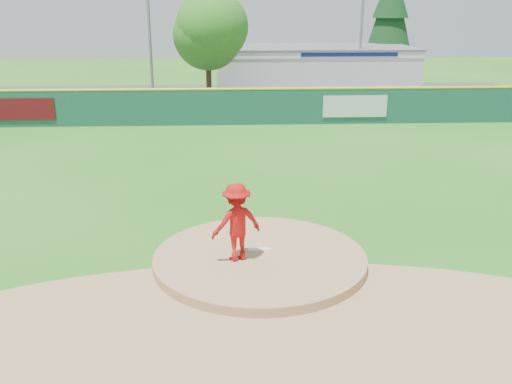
{
  "coord_description": "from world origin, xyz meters",
  "views": [
    {
      "loc": [
        -0.77,
        -13.44,
        6.39
      ],
      "look_at": [
        0.0,
        2.0,
        1.3
      ],
      "focal_mm": 40.0,
      "sensor_mm": 36.0,
      "label": 1
    }
  ],
  "objects_px": {
    "pool_building_grp": "(313,68)",
    "deciduous_tree": "(208,34)",
    "pitcher": "(237,222)",
    "van": "(310,100)",
    "light_pole_right": "(362,17)",
    "conifer_tree": "(390,15)",
    "light_pole_left": "(148,10)"
  },
  "relations": [
    {
      "from": "light_pole_left",
      "to": "pool_building_grp",
      "type": "bearing_deg",
      "value": 22.6
    },
    {
      "from": "van",
      "to": "light_pole_left",
      "type": "bearing_deg",
      "value": 49.58
    },
    {
      "from": "van",
      "to": "pitcher",
      "type": "bearing_deg",
      "value": 154.38
    },
    {
      "from": "pitcher",
      "to": "van",
      "type": "distance_m",
      "value": 22.39
    },
    {
      "from": "deciduous_tree",
      "to": "light_pole_left",
      "type": "bearing_deg",
      "value": 153.43
    },
    {
      "from": "pitcher",
      "to": "light_pole_left",
      "type": "relative_size",
      "value": 0.18
    },
    {
      "from": "pitcher",
      "to": "pool_building_grp",
      "type": "height_order",
      "value": "pool_building_grp"
    },
    {
      "from": "deciduous_tree",
      "to": "light_pole_left",
      "type": "distance_m",
      "value": 4.72
    },
    {
      "from": "conifer_tree",
      "to": "light_pole_right",
      "type": "xyz_separation_m",
      "value": [
        -4.0,
        -7.0,
        0.0
      ]
    },
    {
      "from": "deciduous_tree",
      "to": "pool_building_grp",
      "type": "bearing_deg",
      "value": 41.16
    },
    {
      "from": "van",
      "to": "light_pole_right",
      "type": "bearing_deg",
      "value": -45.18
    },
    {
      "from": "light_pole_right",
      "to": "deciduous_tree",
      "type": "bearing_deg",
      "value": -160.02
    },
    {
      "from": "conifer_tree",
      "to": "light_pole_right",
      "type": "height_order",
      "value": "light_pole_right"
    },
    {
      "from": "pitcher",
      "to": "light_pole_right",
      "type": "xyz_separation_m",
      "value": [
        9.59,
        29.22,
        4.29
      ]
    },
    {
      "from": "van",
      "to": "conifer_tree",
      "type": "xyz_separation_m",
      "value": [
        8.67,
        14.38,
        4.77
      ]
    },
    {
      "from": "conifer_tree",
      "to": "light_pole_left",
      "type": "relative_size",
      "value": 0.86
    },
    {
      "from": "pool_building_grp",
      "to": "conifer_tree",
      "type": "bearing_deg",
      "value": 29.78
    },
    {
      "from": "light_pole_left",
      "to": "van",
      "type": "bearing_deg",
      "value": -27.52
    },
    {
      "from": "pitcher",
      "to": "light_pole_left",
      "type": "height_order",
      "value": "light_pole_left"
    },
    {
      "from": "pitcher",
      "to": "light_pole_left",
      "type": "bearing_deg",
      "value": -101.01
    },
    {
      "from": "conifer_tree",
      "to": "light_pole_right",
      "type": "distance_m",
      "value": 8.06
    },
    {
      "from": "van",
      "to": "light_pole_right",
      "type": "height_order",
      "value": "light_pole_right"
    },
    {
      "from": "pitcher",
      "to": "pool_building_grp",
      "type": "bearing_deg",
      "value": -123.82
    },
    {
      "from": "conifer_tree",
      "to": "light_pole_left",
      "type": "height_order",
      "value": "light_pole_left"
    },
    {
      "from": "van",
      "to": "light_pole_left",
      "type": "height_order",
      "value": "light_pole_left"
    },
    {
      "from": "pool_building_grp",
      "to": "deciduous_tree",
      "type": "height_order",
      "value": "deciduous_tree"
    },
    {
      "from": "pool_building_grp",
      "to": "light_pole_right",
      "type": "distance_m",
      "value": 5.75
    },
    {
      "from": "pool_building_grp",
      "to": "light_pole_right",
      "type": "height_order",
      "value": "light_pole_right"
    },
    {
      "from": "van",
      "to": "light_pole_right",
      "type": "distance_m",
      "value": 9.95
    },
    {
      "from": "pitcher",
      "to": "van",
      "type": "relative_size",
      "value": 0.37
    },
    {
      "from": "pool_building_grp",
      "to": "conifer_tree",
      "type": "height_order",
      "value": "conifer_tree"
    },
    {
      "from": "pool_building_grp",
      "to": "deciduous_tree",
      "type": "bearing_deg",
      "value": -138.84
    }
  ]
}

